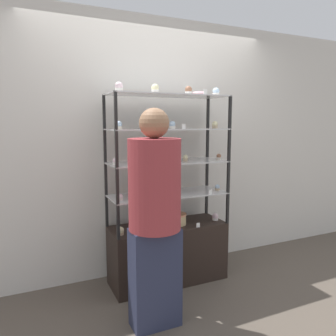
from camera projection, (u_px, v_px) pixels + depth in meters
name	position (u px, v px, depth m)	size (l,w,h in m)	color
ground_plane	(168.00, 280.00, 3.26)	(20.00, 20.00, 0.00)	brown
back_wall	(154.00, 147.00, 3.40)	(8.00, 0.05, 2.60)	silver
display_base	(168.00, 253.00, 3.22)	(1.13, 0.42, 0.57)	black
display_riser_lower	(168.00, 196.00, 3.14)	(1.13, 0.42, 0.31)	black
display_riser_middle	(168.00, 164.00, 3.09)	(1.13, 0.42, 0.31)	black
display_riser_upper	(168.00, 131.00, 3.05)	(1.13, 0.42, 0.31)	black
display_riser_top	(168.00, 97.00, 3.01)	(1.13, 0.42, 0.31)	black
layer_cake_centerpiece	(177.00, 219.00, 3.18)	(0.19, 0.19, 0.11)	#DBBC84
sheet_cake_frosted	(144.00, 192.00, 3.07)	(0.26, 0.13, 0.06)	brown
cupcake_0	(120.00, 231.00, 2.89)	(0.06, 0.06, 0.07)	#CCB28C
cupcake_1	(215.00, 217.00, 3.32)	(0.06, 0.06, 0.07)	white
price_tag_0	(198.00, 225.00, 3.10)	(0.04, 0.00, 0.04)	white
cupcake_2	(120.00, 197.00, 2.86)	(0.05, 0.05, 0.06)	white
cupcake_3	(171.00, 191.00, 3.10)	(0.05, 0.05, 0.06)	beige
cupcake_4	(217.00, 187.00, 3.28)	(0.05, 0.05, 0.06)	#CCB28C
price_tag_1	(210.00, 192.00, 3.11)	(0.04, 0.00, 0.04)	white
cupcake_5	(115.00, 162.00, 2.84)	(0.05, 0.05, 0.06)	white
cupcake_6	(153.00, 160.00, 2.97)	(0.05, 0.05, 0.06)	white
cupcake_7	(185.00, 158.00, 3.12)	(0.05, 0.05, 0.06)	#CCB28C
cupcake_8	(219.00, 157.00, 3.23)	(0.05, 0.05, 0.06)	beige
price_tag_2	(154.00, 163.00, 2.83)	(0.04, 0.00, 0.04)	white
cupcake_9	(119.00, 125.00, 2.76)	(0.06, 0.06, 0.07)	beige
cupcake_10	(172.00, 125.00, 2.96)	(0.06, 0.06, 0.07)	white
cupcake_11	(215.00, 125.00, 3.21)	(0.06, 0.06, 0.07)	#CCB28C
price_tag_3	(184.00, 126.00, 2.90)	(0.04, 0.00, 0.04)	white
cupcake_12	(119.00, 87.00, 2.70)	(0.07, 0.07, 0.08)	white
cupcake_13	(155.00, 89.00, 2.85)	(0.07, 0.07, 0.08)	white
cupcake_14	(188.00, 91.00, 3.02)	(0.07, 0.07, 0.08)	white
cupcake_15	(216.00, 92.00, 3.16)	(0.07, 0.07, 0.08)	white
price_tag_4	(205.00, 92.00, 2.95)	(0.04, 0.00, 0.04)	white
donut_glazed	(199.00, 94.00, 3.19)	(0.15, 0.15, 0.04)	#EFB2BC
customer_figure	(155.00, 214.00, 2.42)	(0.39, 0.39, 1.66)	#282D47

